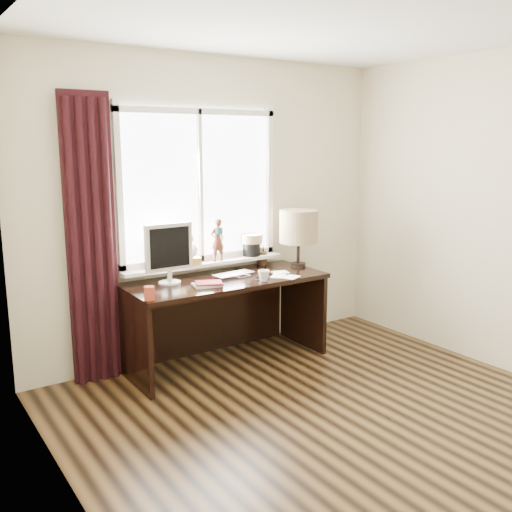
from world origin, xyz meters
TOP-DOWN VIEW (x-y plane):
  - floor at (0.00, 0.00)m, footprint 3.50×4.00m
  - ceiling at (0.00, 0.00)m, footprint 3.50×4.00m
  - wall_back at (0.00, 2.00)m, footprint 3.50×0.00m
  - wall_left at (-1.75, 0.00)m, footprint 0.00×4.00m
  - laptop at (-0.00, 1.66)m, footprint 0.39×0.27m
  - mug at (0.11, 1.38)m, footprint 0.13×0.13m
  - red_cup at (-0.90, 1.37)m, footprint 0.08×0.08m
  - window at (-0.13, 1.95)m, footprint 1.52×0.20m
  - curtain at (-1.13, 1.91)m, footprint 0.38×0.09m
  - desk at (-0.10, 1.73)m, footprint 1.70×0.70m
  - monitor at (-0.57, 1.73)m, footprint 0.40×0.18m
  - notebook_stack at (-0.35, 1.49)m, footprint 0.26×0.22m
  - brush_holder at (0.46, 1.90)m, footprint 0.09×0.09m
  - icon_frame at (0.47, 1.92)m, footprint 0.10×0.04m
  - table_lamp at (0.70, 1.67)m, footprint 0.35×0.35m
  - loose_papers at (0.37, 1.45)m, footprint 0.27×0.35m
  - desk_cables at (0.19, 1.59)m, footprint 0.31×0.52m

SIDE VIEW (x-z plane):
  - floor at x=0.00m, z-range 0.00..0.00m
  - desk at x=-0.10m, z-range 0.13..0.88m
  - loose_papers at x=0.37m, z-range 0.75..0.75m
  - desk_cables at x=0.19m, z-range 0.75..0.76m
  - laptop at x=0.00m, z-range 0.75..0.78m
  - notebook_stack at x=-0.35m, z-range 0.75..0.78m
  - mug at x=0.11m, z-range 0.75..0.85m
  - red_cup at x=-0.90m, z-range 0.75..0.85m
  - brush_holder at x=0.46m, z-range 0.69..0.94m
  - icon_frame at x=0.47m, z-range 0.75..0.88m
  - monitor at x=-0.57m, z-range 0.78..1.27m
  - table_lamp at x=0.70m, z-range 0.85..1.37m
  - curtain at x=-1.13m, z-range -0.01..2.24m
  - wall_back at x=0.00m, z-range 0.00..2.60m
  - wall_left at x=-1.75m, z-range 0.00..2.60m
  - window at x=-0.13m, z-range 0.61..2.01m
  - ceiling at x=0.00m, z-range 2.60..2.60m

